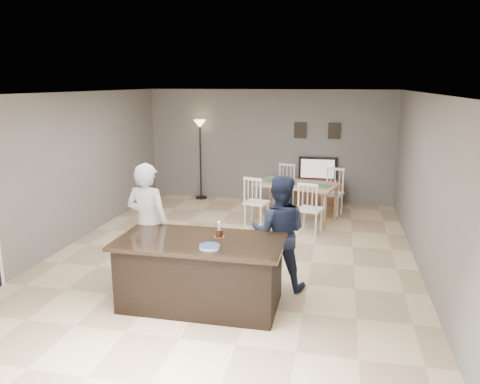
% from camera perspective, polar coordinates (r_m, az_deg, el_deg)
% --- Properties ---
extents(floor, '(8.00, 8.00, 0.00)m').
position_cam_1_polar(floor, '(7.98, -0.96, -7.81)').
color(floor, tan).
rests_on(floor, ground).
extents(room_shell, '(8.00, 8.00, 8.00)m').
position_cam_1_polar(room_shell, '(7.54, -1.01, 4.17)').
color(room_shell, slate).
rests_on(room_shell, floor).
extents(kitchen_island, '(2.15, 1.10, 0.90)m').
position_cam_1_polar(kitchen_island, '(6.20, -4.80, -9.71)').
color(kitchen_island, black).
rests_on(kitchen_island, floor).
extents(tv_console, '(1.20, 0.40, 0.60)m').
position_cam_1_polar(tv_console, '(11.33, 9.33, -0.02)').
color(tv_console, brown).
rests_on(tv_console, floor).
extents(television, '(0.91, 0.12, 0.53)m').
position_cam_1_polar(television, '(11.28, 9.45, 2.84)').
color(television, black).
rests_on(television, tv_console).
extents(tv_screen_glow, '(0.78, 0.00, 0.78)m').
position_cam_1_polar(tv_screen_glow, '(11.20, 9.43, 2.81)').
color(tv_screen_glow, orange).
rests_on(tv_screen_glow, tv_console).
extents(picture_frames, '(1.10, 0.02, 0.38)m').
position_cam_1_polar(picture_frames, '(11.29, 9.40, 7.41)').
color(picture_frames, black).
rests_on(picture_frames, room_shell).
extents(woman, '(0.70, 0.50, 1.77)m').
position_cam_1_polar(woman, '(6.85, -11.17, -3.81)').
color(woman, '#BBBABF').
rests_on(woman, floor).
extents(man, '(0.80, 0.63, 1.63)m').
position_cam_1_polar(man, '(6.58, 4.78, -4.95)').
color(man, '#171E34').
rests_on(man, floor).
extents(birthday_cake, '(0.14, 0.14, 0.21)m').
position_cam_1_polar(birthday_cake, '(6.12, -2.58, -5.03)').
color(birthday_cake, gold).
rests_on(birthday_cake, kitchen_island).
extents(plate_stack, '(0.26, 0.26, 0.04)m').
position_cam_1_polar(plate_stack, '(5.72, -3.74, -6.69)').
color(plate_stack, white).
rests_on(plate_stack, kitchen_island).
extents(dining_table, '(2.03, 2.24, 1.02)m').
position_cam_1_polar(dining_table, '(9.94, 6.83, 0.28)').
color(dining_table, '#A58659').
rests_on(dining_table, floor).
extents(floor_lamp, '(0.29, 0.29, 1.97)m').
position_cam_1_polar(floor_lamp, '(11.63, -4.90, 6.59)').
color(floor_lamp, black).
rests_on(floor_lamp, floor).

